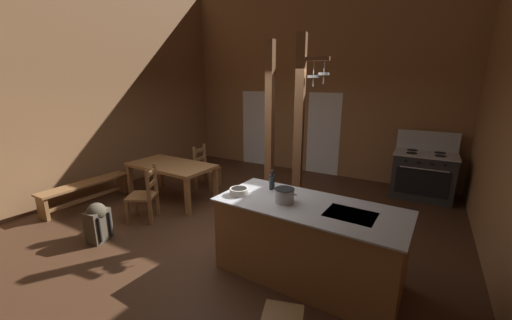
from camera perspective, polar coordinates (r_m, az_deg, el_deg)
ground_plane at (r=4.98m, az=-5.53°, el=-13.61°), size 7.64×8.31×0.10m
wall_back at (r=7.81m, az=10.95°, el=14.68°), size 7.64×0.14×4.68m
wall_left at (r=7.03m, az=-30.66°, el=12.97°), size 0.14×8.31×4.68m
glazed_door_back_left at (r=8.48m, az=0.44°, el=6.01°), size 1.00×0.01×2.05m
glazed_panel_back_right at (r=7.74m, az=12.69°, el=4.82°), size 0.84×0.01×2.05m
kitchen_island at (r=3.74m, az=9.77°, el=-15.02°), size 2.21×1.07×0.94m
stove_range at (r=6.96m, az=29.18°, el=-2.43°), size 1.14×0.83×1.32m
support_post_with_pot_rack at (r=4.91m, az=8.37°, el=6.15°), size 0.52×0.22×3.03m
support_post_center at (r=5.64m, az=2.61°, el=6.59°), size 0.14×0.14×3.03m
dining_table at (r=6.14m, az=-15.82°, el=-1.53°), size 1.73×0.95×0.74m
ladderback_chair_near_window at (r=6.73m, az=-9.61°, el=-1.51°), size 0.48×0.48×0.95m
ladderback_chair_by_post at (r=5.44m, az=-20.42°, el=-6.24°), size 0.60×0.60×0.95m
bench_along_left_wall at (r=6.63m, az=-29.65°, el=-4.82°), size 0.39×1.66×0.44m
backpack at (r=5.08m, az=-27.94°, el=-10.22°), size 0.34×0.35×0.60m
stockpot_on_counter at (r=3.53m, az=5.45°, el=-6.72°), size 0.30×0.23×0.17m
mixing_bowl_on_counter at (r=3.77m, az=-3.23°, el=-5.98°), size 0.24×0.24×0.08m
bottle_tall_on_counter at (r=3.93m, az=3.06°, el=-4.16°), size 0.08×0.08×0.26m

